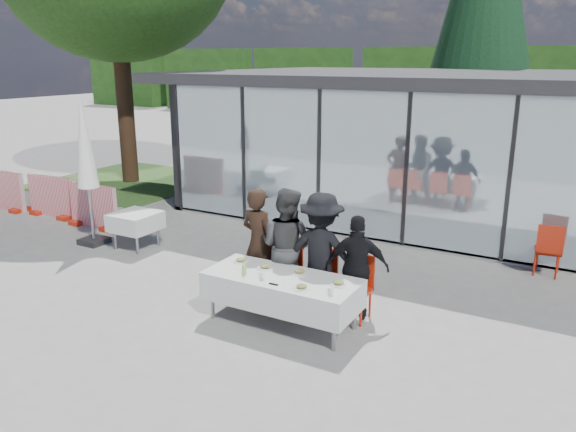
% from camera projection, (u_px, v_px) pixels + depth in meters
% --- Properties ---
extents(ground, '(90.00, 90.00, 0.00)m').
position_uv_depth(ground, '(256.00, 310.00, 8.74)').
color(ground, gray).
rests_on(ground, ground).
extents(pavilion, '(14.80, 8.80, 3.44)m').
position_uv_depth(pavilion, '(497.00, 125.00, 14.06)').
color(pavilion, gray).
rests_on(pavilion, ground).
extents(treeline, '(62.50, 2.00, 4.40)m').
position_uv_depth(treeline, '(485.00, 86.00, 32.58)').
color(treeline, '#173811').
rests_on(treeline, ground).
extents(dining_table, '(2.26, 0.96, 0.75)m').
position_uv_depth(dining_table, '(282.00, 290.00, 8.14)').
color(dining_table, silver).
rests_on(dining_table, ground).
extents(diner_a, '(0.76, 0.76, 1.81)m').
position_uv_depth(diner_a, '(259.00, 243.00, 9.05)').
color(diner_a, '#2F1E15').
rests_on(diner_a, ground).
extents(diner_chair_a, '(0.44, 0.44, 0.97)m').
position_uv_depth(diner_chair_a, '(260.00, 264.00, 9.17)').
color(diner_chair_a, '#AD1E0B').
rests_on(diner_chair_a, ground).
extents(diner_b, '(0.95, 0.95, 1.87)m').
position_uv_depth(diner_b, '(286.00, 246.00, 8.80)').
color(diner_b, '#444444').
rests_on(diner_b, ground).
extents(diner_chair_b, '(0.44, 0.44, 0.97)m').
position_uv_depth(diner_chair_b, '(287.00, 269.00, 8.93)').
color(diner_chair_b, '#AD1E0B').
rests_on(diner_chair_b, ground).
extents(diner_c, '(1.35, 1.35, 1.86)m').
position_uv_depth(diner_c, '(321.00, 253.00, 8.51)').
color(diner_c, black).
rests_on(diner_c, ground).
extents(diner_chair_c, '(0.44, 0.44, 0.97)m').
position_uv_depth(diner_chair_c, '(322.00, 276.00, 8.64)').
color(diner_chair_c, '#AD1E0B').
rests_on(diner_chair_c, ground).
extents(diner_d, '(1.19, 1.19, 1.60)m').
position_uv_depth(diner_d, '(357.00, 268.00, 8.27)').
color(diner_d, black).
rests_on(diner_d, ground).
extents(diner_chair_d, '(0.44, 0.44, 0.97)m').
position_uv_depth(diner_chair_d, '(357.00, 284.00, 8.36)').
color(diner_chair_d, '#AD1E0B').
rests_on(diner_chair_d, ground).
extents(plate_a, '(0.24, 0.24, 0.07)m').
position_uv_depth(plate_a, '(241.00, 260.00, 8.63)').
color(plate_a, white).
rests_on(plate_a, dining_table).
extents(plate_b, '(0.24, 0.24, 0.07)m').
position_uv_depth(plate_b, '(265.00, 267.00, 8.36)').
color(plate_b, white).
rests_on(plate_b, dining_table).
extents(plate_c, '(0.24, 0.24, 0.07)m').
position_uv_depth(plate_c, '(300.00, 272.00, 8.17)').
color(plate_c, white).
rests_on(plate_c, dining_table).
extents(plate_d, '(0.24, 0.24, 0.07)m').
position_uv_depth(plate_d, '(339.00, 283.00, 7.76)').
color(plate_d, white).
rests_on(plate_d, dining_table).
extents(plate_extra, '(0.24, 0.24, 0.07)m').
position_uv_depth(plate_extra, '(302.00, 287.00, 7.63)').
color(plate_extra, white).
rests_on(plate_extra, dining_table).
extents(juice_bottle, '(0.06, 0.06, 0.14)m').
position_uv_depth(juice_bottle, '(244.00, 270.00, 8.13)').
color(juice_bottle, '#88BC4E').
rests_on(juice_bottle, dining_table).
extents(drinking_glasses, '(1.16, 0.09, 0.10)m').
position_uv_depth(drinking_glasses, '(295.00, 283.00, 7.70)').
color(drinking_glasses, silver).
rests_on(drinking_glasses, dining_table).
extents(folded_eyeglasses, '(0.14, 0.03, 0.01)m').
position_uv_depth(folded_eyeglasses, '(274.00, 284.00, 7.77)').
color(folded_eyeglasses, black).
rests_on(folded_eyeglasses, dining_table).
extents(spare_table_left, '(0.86, 0.86, 0.74)m').
position_uv_depth(spare_table_left, '(135.00, 222.00, 11.45)').
color(spare_table_left, silver).
rests_on(spare_table_left, ground).
extents(spare_chair_b, '(0.49, 0.49, 0.97)m').
position_uv_depth(spare_chair_b, '(549.00, 248.00, 9.94)').
color(spare_chair_b, '#AD1E0B').
rests_on(spare_chair_b, ground).
extents(market_umbrella, '(0.50, 0.50, 3.00)m').
position_uv_depth(market_umbrella, '(85.00, 153.00, 11.31)').
color(market_umbrella, black).
rests_on(market_umbrella, ground).
extents(construction_barriers, '(7.80, 0.60, 1.00)m').
position_uv_depth(construction_barriers, '(7.00, 192.00, 14.44)').
color(construction_barriers, red).
rests_on(construction_barriers, ground).
extents(grass_patch, '(5.00, 5.00, 0.02)m').
position_uv_depth(grass_patch, '(131.00, 181.00, 17.77)').
color(grass_patch, '#385926').
rests_on(grass_patch, ground).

